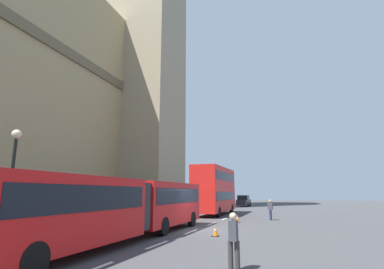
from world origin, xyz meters
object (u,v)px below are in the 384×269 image
(sedan_lead, at_px, (244,201))
(double_decker_bus, at_px, (215,189))
(traffic_cone_middle, at_px, (237,219))
(pedestrian_by_kerb, at_px, (270,209))
(street_lamp, at_px, (12,176))
(traffic_cone_west, at_px, (215,231))
(pedestrian_near_cones, at_px, (234,239))
(articulated_bus, at_px, (127,204))

(sedan_lead, bearing_deg, double_decker_bus, -179.87)
(double_decker_bus, distance_m, traffic_cone_middle, 8.22)
(traffic_cone_middle, distance_m, pedestrian_by_kerb, 3.67)
(double_decker_bus, relative_size, street_lamp, 1.81)
(traffic_cone_west, bearing_deg, pedestrian_near_cones, -161.02)
(articulated_bus, bearing_deg, traffic_cone_middle, -18.84)
(articulated_bus, distance_m, traffic_cone_west, 4.94)
(double_decker_bus, distance_m, pedestrian_by_kerb, 7.52)
(sedan_lead, bearing_deg, street_lamp, 173.61)
(double_decker_bus, height_order, sedan_lead, double_decker_bus)
(traffic_cone_west, distance_m, traffic_cone_middle, 7.80)
(pedestrian_near_cones, bearing_deg, traffic_cone_west, 18.98)
(pedestrian_near_cones, bearing_deg, street_lamp, 84.55)
(street_lamp, bearing_deg, sedan_lead, -6.39)
(double_decker_bus, relative_size, traffic_cone_middle, 16.47)
(traffic_cone_middle, xyz_separation_m, pedestrian_by_kerb, (2.75, -2.35, 0.63))
(traffic_cone_middle, bearing_deg, articulated_bus, 161.16)
(traffic_cone_middle, distance_m, street_lamp, 15.91)
(articulated_bus, bearing_deg, traffic_cone_west, -53.98)
(pedestrian_near_cones, xyz_separation_m, pedestrian_by_kerb, (17.16, 0.13, 0.00))
(articulated_bus, xyz_separation_m, traffic_cone_middle, (10.56, -3.60, -1.46))
(sedan_lead, distance_m, pedestrian_by_kerb, 24.42)
(pedestrian_by_kerb, bearing_deg, street_lamp, 147.06)
(pedestrian_near_cones, bearing_deg, double_decker_bus, 15.90)
(double_decker_bus, height_order, street_lamp, street_lamp)
(articulated_bus, xyz_separation_m, sedan_lead, (36.98, 0.05, -0.83))
(sedan_lead, height_order, traffic_cone_west, sedan_lead)
(sedan_lead, xyz_separation_m, street_lamp, (-39.82, 4.46, 2.14))
(traffic_cone_west, xyz_separation_m, pedestrian_near_cones, (-6.62, -2.28, 0.63))
(sedan_lead, bearing_deg, articulated_bus, -179.93)
(articulated_bus, height_order, traffic_cone_middle, articulated_bus)
(double_decker_bus, xyz_separation_m, traffic_cone_west, (-14.77, -3.82, -2.43))
(traffic_cone_west, bearing_deg, street_lamp, 123.99)
(sedan_lead, xyz_separation_m, pedestrian_near_cones, (-40.83, -6.14, -0.00))
(articulated_bus, height_order, traffic_cone_west, articulated_bus)
(traffic_cone_west, bearing_deg, articulated_bus, 126.02)
(street_lamp, relative_size, pedestrian_by_kerb, 3.12)
(articulated_bus, distance_m, traffic_cone_middle, 11.26)
(traffic_cone_middle, height_order, street_lamp, street_lamp)
(traffic_cone_middle, bearing_deg, street_lamp, 148.82)
(articulated_bus, height_order, street_lamp, street_lamp)
(double_decker_bus, xyz_separation_m, pedestrian_by_kerb, (-4.23, -5.96, -1.80))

